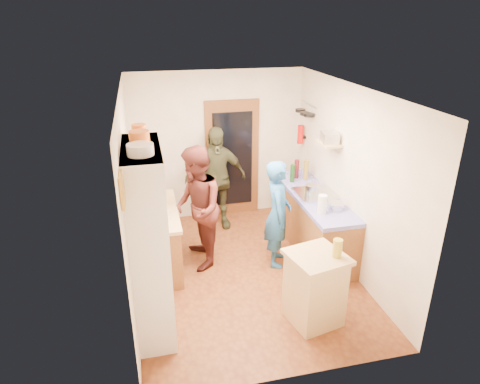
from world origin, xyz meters
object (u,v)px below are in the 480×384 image
object	(u,v)px
right_counter_base	(311,222)
island_base	(314,290)
person_left	(198,207)
person_back	(216,178)
hutch_body	(149,242)
person_hob	(280,215)

from	to	relation	value
right_counter_base	island_base	xyz separation A→B (m)	(-0.64, -1.71, 0.01)
person_left	person_back	bearing A→B (deg)	156.97
hutch_body	island_base	size ratio (longest dim) A/B	2.56
hutch_body	right_counter_base	distance (m)	2.90
island_base	right_counter_base	bearing A→B (deg)	69.34
right_counter_base	person_back	size ratio (longest dim) A/B	1.24
right_counter_base	person_hob	size ratio (longest dim) A/B	1.38
person_hob	island_base	bearing A→B (deg)	-163.77
person_back	person_left	bearing A→B (deg)	-115.07
island_base	person_hob	xyz separation A→B (m)	(-0.01, 1.32, 0.37)
right_counter_base	person_hob	distance (m)	0.85
hutch_body	person_back	bearing A→B (deg)	63.01
island_base	hutch_body	bearing A→B (deg)	167.62
hutch_body	person_left	xyz separation A→B (m)	(0.71, 1.21, -0.20)
right_counter_base	person_left	size ratio (longest dim) A/B	1.22
person_left	person_back	distance (m)	1.19
hutch_body	right_counter_base	world-z (taller)	hutch_body
hutch_body	island_base	xyz separation A→B (m)	(1.86, -0.41, -0.67)
right_counter_base	person_hob	world-z (taller)	person_hob
island_base	person_hob	size ratio (longest dim) A/B	0.54
hutch_body	person_back	size ratio (longest dim) A/B	1.24
right_counter_base	person_back	world-z (taller)	person_back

